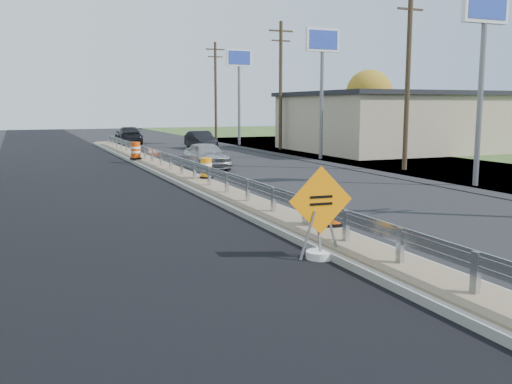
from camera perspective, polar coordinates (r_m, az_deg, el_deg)
name	(u,v)px	position (r m, az deg, el deg)	size (l,w,h in m)	color
ground	(273,219)	(16.73, 1.73, -2.70)	(140.00, 140.00, 0.00)	black
milled_overlay	(81,184)	(25.25, -17.09, 0.79)	(7.20, 120.00, 0.01)	black
median	(195,182)	(24.12, -6.16, 1.02)	(1.60, 55.00, 0.23)	gray
guardrail	(188,165)	(25.00, -6.84, 2.70)	(0.10, 46.15, 0.72)	silver
retail_building_near	(418,121)	(44.65, 15.88, 6.86)	(18.50, 12.50, 4.27)	tan
pylon_sign_south	(484,24)	(25.12, 21.88, 15.33)	(2.20, 0.30, 7.90)	slate
pylon_sign_mid	(322,52)	(35.58, 6.65, 13.72)	(2.20, 0.30, 7.90)	slate
pylon_sign_north	(239,67)	(48.25, -1.72, 12.42)	(2.20, 0.30, 7.90)	slate
utility_pole_smid	(408,72)	(30.17, 14.96, 11.48)	(1.90, 0.26, 9.40)	#473523
utility_pole_nmid	(281,83)	(43.05, 2.48, 10.82)	(1.90, 0.26, 9.40)	#473523
utility_pole_north	(216,89)	(56.97, -4.06, 10.27)	(1.90, 0.26, 9.40)	#473523
tree_far_yellow	(369,93)	(58.92, 11.25, 9.69)	(4.62, 4.62, 6.86)	#473523
caution_sign	(320,236)	(12.37, 6.43, -4.36)	(1.47, 0.61, 2.02)	white
barrel_median_near	(332,210)	(14.73, 7.63, -1.78)	(0.59, 0.59, 0.86)	black
barrel_median_mid	(206,168)	(24.29, -4.99, 2.36)	(0.59, 0.59, 0.86)	black
barrel_median_far	(136,151)	(33.50, -11.95, 4.03)	(0.67, 0.67, 0.99)	black
barrel_shoulder_far	(196,140)	(48.65, -6.06, 5.24)	(0.63, 0.63, 0.93)	black
car_silver	(207,155)	(30.19, -4.95, 3.67)	(1.63, 4.05, 1.38)	#A3A3A7
car_dark_mid	(201,140)	(43.91, -5.56, 5.20)	(1.45, 4.16, 1.37)	black
car_dark_far	(129,135)	(50.78, -12.61, 5.56)	(2.09, 5.13, 1.49)	black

